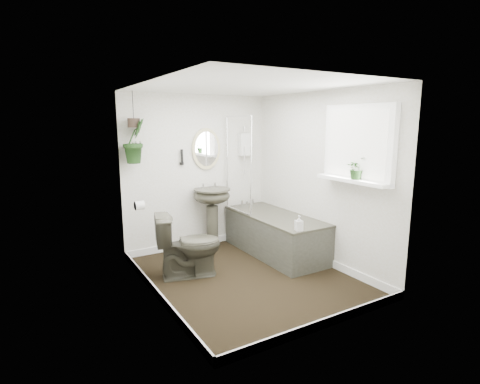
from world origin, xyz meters
TOP-DOWN VIEW (x-y plane):
  - floor at (0.00, 0.00)m, footprint 2.30×2.80m
  - ceiling at (0.00, 0.00)m, footprint 2.30×2.80m
  - wall_back at (0.00, 1.41)m, footprint 2.30×0.02m
  - wall_front at (0.00, -1.41)m, footprint 2.30×0.02m
  - wall_left at (-1.16, 0.00)m, footprint 0.02×2.80m
  - wall_right at (1.16, 0.00)m, footprint 0.02×2.80m
  - skirting at (0.00, 0.00)m, footprint 2.30×2.80m
  - bathtub at (0.80, 0.50)m, footprint 0.72×1.72m
  - bath_screen at (0.47, 0.99)m, footprint 0.04×0.72m
  - shower_box at (0.80, 1.34)m, footprint 0.20×0.10m
  - oval_mirror at (0.13, 1.37)m, footprint 0.46×0.03m
  - wall_sconce at (-0.27, 1.36)m, footprint 0.04×0.04m
  - toilet_roll_holder at (-1.10, 0.70)m, footprint 0.11×0.11m
  - window_recess at (1.09, -0.70)m, footprint 0.08×1.00m
  - window_sill at (1.02, -0.70)m, footprint 0.18×1.00m
  - window_blinds at (1.04, -0.70)m, footprint 0.01×0.86m
  - toilet at (-0.60, 0.39)m, footprint 0.88×0.63m
  - pedestal_sink at (0.13, 1.20)m, footprint 0.63×0.56m
  - sill_plant at (1.02, -0.76)m, footprint 0.25×0.22m
  - hanging_plant at (-0.97, 1.25)m, footprint 0.41×0.39m
  - soap_bottle at (0.58, -0.29)m, footprint 0.11×0.11m
  - hanging_pot at (-0.97, 1.25)m, footprint 0.16×0.16m

SIDE VIEW (x-z plane):
  - floor at x=0.00m, z-range -0.02..0.00m
  - skirting at x=0.00m, z-range 0.00..0.10m
  - bathtub at x=0.80m, z-range 0.00..0.58m
  - toilet at x=-0.60m, z-range 0.00..0.81m
  - pedestal_sink at x=0.13m, z-range 0.00..0.93m
  - soap_bottle at x=0.58m, z-range 0.58..0.77m
  - toilet_roll_holder at x=-1.10m, z-range 0.84..0.96m
  - wall_back at x=0.00m, z-range 0.00..2.30m
  - wall_front at x=0.00m, z-range 0.00..2.30m
  - wall_left at x=-1.16m, z-range 0.00..2.30m
  - wall_right at x=1.16m, z-range 0.00..2.30m
  - window_sill at x=1.02m, z-range 1.21..1.25m
  - bath_screen at x=0.47m, z-range 0.58..1.98m
  - sill_plant at x=1.02m, z-range 1.25..1.51m
  - wall_sconce at x=-0.27m, z-range 1.29..1.51m
  - oval_mirror at x=0.13m, z-range 1.19..1.81m
  - shower_box at x=0.80m, z-range 1.38..1.73m
  - window_recess at x=1.09m, z-range 1.20..2.10m
  - window_blinds at x=1.04m, z-range 1.27..2.03m
  - hanging_plant at x=-0.97m, z-range 1.36..1.95m
  - hanging_pot at x=-0.97m, z-range 1.83..1.95m
  - ceiling at x=0.00m, z-range 2.30..2.32m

